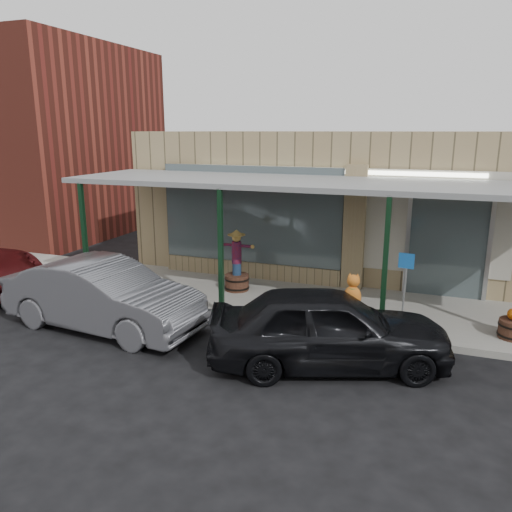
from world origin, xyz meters
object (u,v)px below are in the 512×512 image
(parked_sedan, at_px, (329,328))
(barrel_scarecrow, at_px, (237,270))
(handicap_sign, at_px, (405,279))
(car_grey, at_px, (103,295))

(parked_sedan, bearing_deg, barrel_scarecrow, 24.70)
(parked_sedan, bearing_deg, handicap_sign, -47.29)
(barrel_scarecrow, xyz_separation_m, handicap_sign, (4.27, -0.95, 0.47))
(handicap_sign, relative_size, parked_sedan, 0.33)
(barrel_scarecrow, height_order, car_grey, barrel_scarecrow)
(barrel_scarecrow, relative_size, car_grey, 0.35)
(handicap_sign, bearing_deg, barrel_scarecrow, 175.30)
(car_grey, bearing_deg, handicap_sign, -65.33)
(barrel_scarecrow, distance_m, handicap_sign, 4.40)
(barrel_scarecrow, height_order, handicap_sign, barrel_scarecrow)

